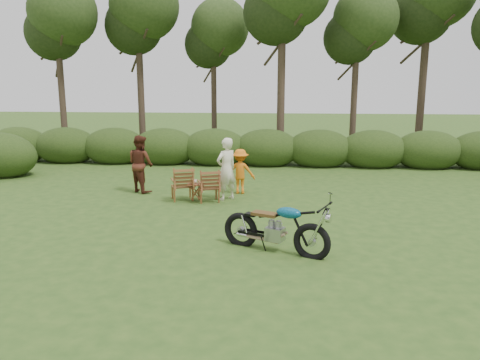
# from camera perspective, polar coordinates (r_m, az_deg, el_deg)

# --- Properties ---
(ground) EXTENTS (80.00, 80.00, 0.00)m
(ground) POSITION_cam_1_polar(r_m,az_deg,el_deg) (9.36, 1.24, -7.67)
(ground) COLOR #284717
(ground) RESTS_ON ground
(tree_line) EXTENTS (22.52, 11.62, 8.14)m
(tree_line) POSITION_cam_1_polar(r_m,az_deg,el_deg) (18.55, 5.08, 13.90)
(tree_line) COLOR #34251C
(tree_line) RESTS_ON ground
(motorcycle) EXTENTS (2.19, 1.53, 1.17)m
(motorcycle) POSITION_cam_1_polar(r_m,az_deg,el_deg) (8.97, 4.25, -8.59)
(motorcycle) COLOR #0D82B2
(motorcycle) RESTS_ON ground
(lawn_chair_right) EXTENTS (0.76, 0.76, 0.87)m
(lawn_chair_right) POSITION_cam_1_polar(r_m,az_deg,el_deg) (12.56, -3.82, -2.61)
(lawn_chair_right) COLOR #5C2F17
(lawn_chair_right) RESTS_ON ground
(lawn_chair_left) EXTENTS (0.80, 0.80, 0.90)m
(lawn_chair_left) POSITION_cam_1_polar(r_m,az_deg,el_deg) (12.79, -7.01, -2.40)
(lawn_chair_left) COLOR brown
(lawn_chair_left) RESTS_ON ground
(side_table) EXTENTS (0.49, 0.42, 0.47)m
(side_table) POSITION_cam_1_polar(r_m,az_deg,el_deg) (12.58, -5.41, -1.50)
(side_table) COLOR brown
(side_table) RESTS_ON ground
(cup) EXTENTS (0.16, 0.16, 0.11)m
(cup) POSITION_cam_1_polar(r_m,az_deg,el_deg) (12.57, -5.59, -0.18)
(cup) COLOR beige
(cup) RESTS_ON side_table
(adult_a) EXTENTS (0.72, 0.72, 1.69)m
(adult_a) POSITION_cam_1_polar(r_m,az_deg,el_deg) (12.72, -1.66, -2.40)
(adult_a) COLOR #ECE4C2
(adult_a) RESTS_ON ground
(adult_b) EXTENTS (1.02, 0.98, 1.65)m
(adult_b) POSITION_cam_1_polar(r_m,az_deg,el_deg) (13.93, -11.87, -1.39)
(adult_b) COLOR #4D2216
(adult_b) RESTS_ON ground
(child) EXTENTS (0.83, 0.48, 1.28)m
(child) POSITION_cam_1_polar(r_m,az_deg,el_deg) (13.43, 0.04, -1.62)
(child) COLOR orange
(child) RESTS_ON ground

